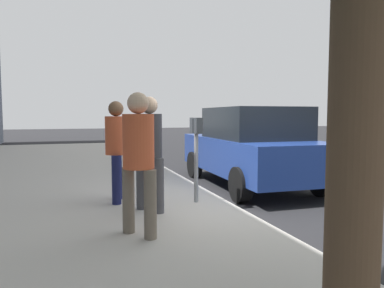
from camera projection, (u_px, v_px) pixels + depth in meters
The scene contains 7 objects.
ground_plane at pixel (226, 209), 6.26m from camera, with size 80.00×80.00×0.00m, color #232326.
sidewalk_slab at pixel (37, 221), 5.30m from camera, with size 28.00×6.00×0.15m, color #B7B2A8.
parking_meter at pixel (196, 141), 6.05m from camera, with size 0.36×0.12×1.41m.
pedestrian_at_meter at pixel (149, 145), 5.47m from camera, with size 0.46×0.38×1.73m.
pedestrian_bystander at pixel (139, 153), 4.34m from camera, with size 0.46×0.37×1.72m.
parking_officer at pixel (116, 144), 6.08m from camera, with size 0.51×0.37×1.68m.
parked_sedan_near at pixel (251, 147), 8.23m from camera, with size 4.45×2.07×1.77m.
Camera 1 is at (-5.65, 2.51, 1.60)m, focal length 34.25 mm.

